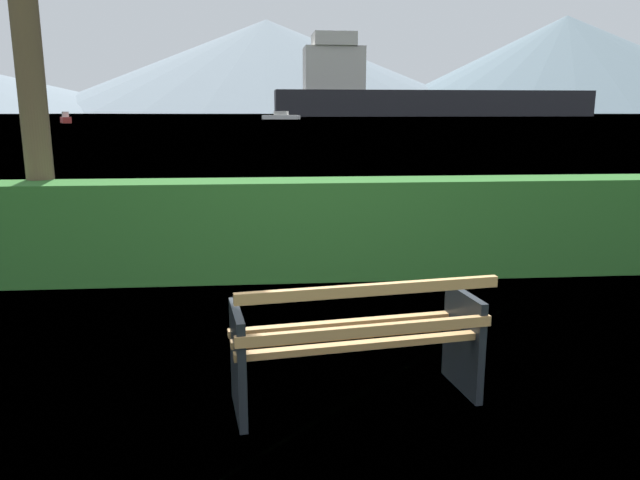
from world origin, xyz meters
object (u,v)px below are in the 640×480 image
at_px(sailboat_mid, 281,116).
at_px(cargo_ship_large, 410,94).
at_px(fishing_boat_near, 66,119).
at_px(park_bench, 358,341).

bearing_deg(sailboat_mid, cargo_ship_large, 56.30).
bearing_deg(fishing_boat_near, cargo_ship_large, 53.33).
xyz_separation_m(park_bench, cargo_ship_large, (47.08, 197.83, 6.91)).
bearing_deg(park_bench, fishing_boat_near, 108.62).
bearing_deg(sailboat_mid, fishing_boat_near, -131.34).
height_order(park_bench, cargo_ship_large, cargo_ship_large).
relative_size(cargo_ship_large, sailboat_mid, 12.56).
distance_m(park_bench, sailboat_mid, 131.05).
distance_m(cargo_ship_large, sailboat_mid, 80.58).
bearing_deg(cargo_ship_large, park_bench, -103.39).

